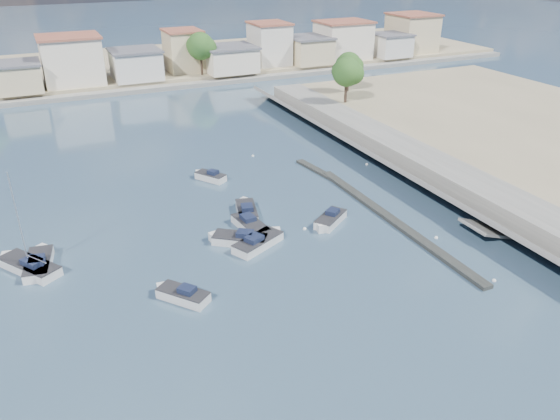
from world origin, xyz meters
name	(u,v)px	position (x,y,z in m)	size (l,w,h in m)	color
ground	(222,140)	(0.00, 40.00, 0.00)	(400.00, 400.00, 0.00)	#324964
seawall_walkway	(463,182)	(18.50, 13.00, 0.90)	(5.00, 90.00, 1.80)	slate
breakwater	(375,208)	(6.90, 12.69, 0.17)	(2.00, 31.02, 0.35)	black
far_shore_land	(141,65)	(0.00, 92.00, 0.70)	(160.00, 40.00, 1.40)	gray
far_shore_quay	(166,87)	(0.00, 71.00, 0.40)	(160.00, 2.50, 0.80)	slate
far_town	(210,52)	(10.71, 76.92, 4.93)	(113.01, 12.80, 8.35)	beige
shore_trees	(212,54)	(8.34, 68.11, 6.22)	(74.56, 38.32, 7.92)	#38281E
motorboat_a	(181,295)	(-15.15, 5.93, 0.38)	(3.77, 4.13, 1.48)	silver
motorboat_b	(246,211)	(-5.29, 17.31, 0.38)	(2.89, 5.07, 1.48)	silver
motorboat_c	(237,239)	(-8.21, 12.18, 0.38)	(4.99, 4.35, 1.48)	silver
motorboat_d	(330,221)	(1.18, 11.93, 0.38)	(4.30, 3.75, 1.48)	silver
motorboat_e	(39,263)	(-24.66, 15.39, 0.38)	(2.73, 5.54, 1.48)	silver
motorboat_f	(209,177)	(-5.92, 27.21, 0.38)	(3.17, 3.79, 1.48)	silver
motorboat_g	(252,227)	(-6.12, 13.85, 0.38)	(2.34, 5.36, 1.48)	silver
motorboat_h	(260,242)	(-6.51, 10.93, 0.38)	(5.38, 3.90, 1.48)	silver
sailboat	(27,266)	(-25.58, 15.28, 0.41)	(4.93, 5.94, 9.00)	silver
mooring_buoys	(335,200)	(4.27, 16.33, 0.05)	(17.72, 34.71, 0.34)	white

